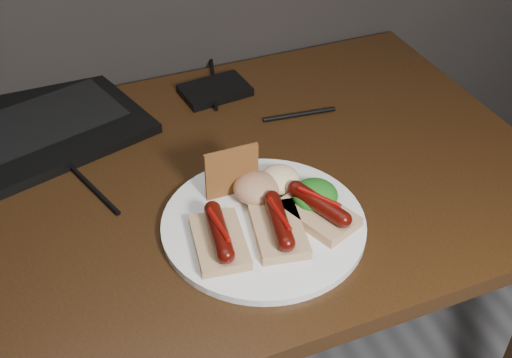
{
  "coord_description": "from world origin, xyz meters",
  "views": [
    {
      "loc": [
        -0.09,
        0.6,
        1.41
      ],
      "look_at": [
        0.18,
        1.27,
        0.82
      ],
      "focal_mm": 45.0,
      "sensor_mm": 36.0,
      "label": 1
    }
  ],
  "objects": [
    {
      "name": "plate",
      "position": [
        0.18,
        1.24,
        0.76
      ],
      "size": [
        0.34,
        0.34,
        0.01
      ],
      "primitive_type": "cylinder",
      "rotation": [
        0.0,
        0.0,
        0.12
      ],
      "color": "white",
      "rests_on": "desk"
    },
    {
      "name": "desk_cables",
      "position": [
        -0.01,
        1.52,
        0.75
      ],
      "size": [
        0.98,
        0.43,
        0.01
      ],
      "color": "black",
      "rests_on": "desk"
    },
    {
      "name": "desk",
      "position": [
        0.0,
        1.38,
        0.66
      ],
      "size": [
        1.4,
        0.7,
        0.75
      ],
      "color": "#341E0D",
      "rests_on": "ground"
    },
    {
      "name": "bread_sausage_left",
      "position": [
        0.1,
        1.22,
        0.78
      ],
      "size": [
        0.09,
        0.12,
        0.04
      ],
      "color": "tan",
      "rests_on": "plate"
    },
    {
      "name": "hard_drive",
      "position": [
        0.24,
        1.63,
        0.76
      ],
      "size": [
        0.14,
        0.1,
        0.02
      ],
      "primitive_type": "cube",
      "rotation": [
        0.0,
        0.0,
        0.11
      ],
      "color": "black",
      "rests_on": "desk"
    },
    {
      "name": "salsa_mound",
      "position": [
        0.19,
        1.3,
        0.78
      ],
      "size": [
        0.07,
        0.07,
        0.04
      ],
      "primitive_type": "ellipsoid",
      "color": "maroon",
      "rests_on": "plate"
    },
    {
      "name": "bread_sausage_right",
      "position": [
        0.26,
        1.22,
        0.78
      ],
      "size": [
        0.11,
        0.13,
        0.04
      ],
      "color": "tan",
      "rests_on": "plate"
    },
    {
      "name": "coleslaw_mound",
      "position": [
        0.23,
        1.31,
        0.78
      ],
      "size": [
        0.06,
        0.06,
        0.04
      ],
      "primitive_type": "ellipsoid",
      "color": "white",
      "rests_on": "plate"
    },
    {
      "name": "bread_sausage_center",
      "position": [
        0.19,
        1.21,
        0.78
      ],
      "size": [
        0.09,
        0.13,
        0.04
      ],
      "color": "tan",
      "rests_on": "plate"
    },
    {
      "name": "crispbread",
      "position": [
        0.16,
        1.32,
        0.8
      ],
      "size": [
        0.09,
        0.01,
        0.08
      ],
      "primitive_type": "cube",
      "color": "brown",
      "rests_on": "plate"
    },
    {
      "name": "laptop",
      "position": [
        -0.12,
        1.68,
        0.8
      ],
      "size": [
        0.45,
        0.46,
        0.25
      ],
      "color": "black",
      "rests_on": "desk"
    },
    {
      "name": "salad_greens",
      "position": [
        0.27,
        1.25,
        0.78
      ],
      "size": [
        0.07,
        0.07,
        0.04
      ],
      "primitive_type": "ellipsoid",
      "color": "#0F4F10",
      "rests_on": "plate"
    }
  ]
}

